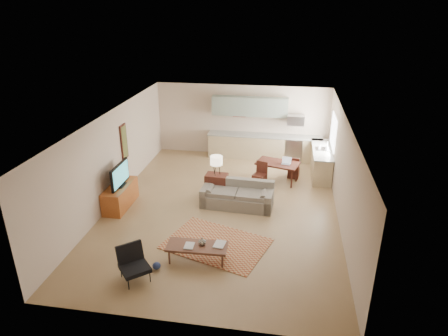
% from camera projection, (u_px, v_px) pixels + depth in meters
% --- Properties ---
extents(room, '(9.00, 9.00, 9.00)m').
position_uv_depth(room, '(222.00, 166.00, 11.04)').
color(room, olive).
rests_on(room, ground).
extents(kitchen_counter_back, '(4.26, 0.64, 0.92)m').
position_uv_depth(kitchen_counter_back, '(264.00, 147.00, 15.05)').
color(kitchen_counter_back, tan).
rests_on(kitchen_counter_back, ground).
extents(kitchen_counter_right, '(0.64, 2.26, 0.92)m').
position_uv_depth(kitchen_counter_right, '(321.00, 162.00, 13.67)').
color(kitchen_counter_right, tan).
rests_on(kitchen_counter_right, ground).
extents(kitchen_range, '(0.62, 0.62, 0.90)m').
position_uv_depth(kitchen_range, '(294.00, 149.00, 14.89)').
color(kitchen_range, '#A5A8AD').
rests_on(kitchen_range, ground).
extents(kitchen_microwave, '(0.62, 0.40, 0.35)m').
position_uv_depth(kitchen_microwave, '(296.00, 120.00, 14.48)').
color(kitchen_microwave, '#A5A8AD').
rests_on(kitchen_microwave, room).
extents(upper_cabinets, '(2.80, 0.34, 0.70)m').
position_uv_depth(upper_cabinets, '(250.00, 106.00, 14.69)').
color(upper_cabinets, gray).
rests_on(upper_cabinets, room).
extents(window_right, '(0.02, 1.40, 1.05)m').
position_uv_depth(window_right, '(333.00, 132.00, 13.20)').
color(window_right, white).
rests_on(window_right, room).
extents(wall_art_left, '(0.06, 0.42, 1.10)m').
position_uv_depth(wall_art_left, '(124.00, 142.00, 12.26)').
color(wall_art_left, olive).
rests_on(wall_art_left, room).
extents(triptych, '(1.70, 0.04, 0.50)m').
position_uv_depth(triptych, '(239.00, 110.00, 14.96)').
color(triptych, beige).
rests_on(triptych, room).
extents(rug, '(2.81, 2.34, 0.02)m').
position_uv_depth(rug, '(216.00, 244.00, 9.88)').
color(rug, maroon).
rests_on(rug, floor).
extents(sofa, '(2.20, 1.06, 0.75)m').
position_uv_depth(sofa, '(237.00, 195.00, 11.56)').
color(sofa, '#6C6458').
rests_on(sofa, floor).
extents(coffee_table, '(1.41, 0.60, 0.42)m').
position_uv_depth(coffee_table, '(197.00, 253.00, 9.18)').
color(coffee_table, '#512E20').
rests_on(coffee_table, floor).
extents(book_a, '(0.23, 0.30, 0.03)m').
position_uv_depth(book_a, '(185.00, 245.00, 9.08)').
color(book_a, maroon).
rests_on(book_a, coffee_table).
extents(book_b, '(0.32, 0.39, 0.03)m').
position_uv_depth(book_b, '(215.00, 243.00, 9.15)').
color(book_b, navy).
rests_on(book_b, coffee_table).
extents(vase, '(0.20, 0.20, 0.18)m').
position_uv_depth(vase, '(202.00, 241.00, 9.10)').
color(vase, black).
rests_on(vase, coffee_table).
extents(armchair, '(0.94, 0.94, 0.76)m').
position_uv_depth(armchair, '(134.00, 265.00, 8.49)').
color(armchair, black).
rests_on(armchair, floor).
extents(tv_credenza, '(0.55, 1.44, 0.67)m').
position_uv_depth(tv_credenza, '(120.00, 196.00, 11.57)').
color(tv_credenza, '#93461C').
rests_on(tv_credenza, floor).
extents(tv, '(0.11, 1.11, 0.67)m').
position_uv_depth(tv, '(120.00, 175.00, 11.30)').
color(tv, black).
rests_on(tv, tv_credenza).
extents(console_table, '(0.68, 0.48, 0.76)m').
position_uv_depth(console_table, '(217.00, 186.00, 12.09)').
color(console_table, '#36160F').
rests_on(console_table, floor).
extents(table_lamp, '(0.38, 0.38, 0.61)m').
position_uv_depth(table_lamp, '(216.00, 165.00, 11.82)').
color(table_lamp, beige).
rests_on(table_lamp, console_table).
extents(dining_table, '(1.50, 1.10, 0.68)m').
position_uv_depth(dining_table, '(277.00, 172.00, 13.15)').
color(dining_table, '#36160F').
rests_on(dining_table, floor).
extents(dining_chair_near, '(0.50, 0.51, 0.81)m').
position_uv_depth(dining_chair_near, '(260.00, 175.00, 12.80)').
color(dining_chair_near, '#36160F').
rests_on(dining_chair_near, floor).
extents(dining_chair_far, '(0.42, 0.43, 0.76)m').
position_uv_depth(dining_chair_far, '(294.00, 167.00, 13.46)').
color(dining_chair_far, '#36160F').
rests_on(dining_chair_far, floor).
extents(laptop, '(0.32, 0.27, 0.21)m').
position_uv_depth(laptop, '(286.00, 161.00, 12.85)').
color(laptop, '#A5A8AD').
rests_on(laptop, dining_table).
extents(soap_bottle, '(0.12, 0.12, 0.19)m').
position_uv_depth(soap_bottle, '(320.00, 146.00, 13.45)').
color(soap_bottle, beige).
rests_on(soap_bottle, kitchen_counter_right).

